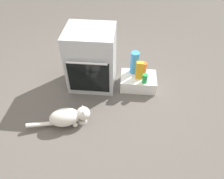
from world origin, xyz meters
TOP-DOWN VIEW (x-y plane):
  - ground at (0.00, 0.00)m, footprint 8.00×8.00m
  - oven at (-0.00, 0.47)m, footprint 0.58×0.55m
  - pantry_cabinet at (0.61, 0.44)m, footprint 0.46×0.32m
  - food_bowl at (-0.02, -0.22)m, footprint 0.11×0.11m
  - cat at (-0.16, -0.26)m, footprint 0.68×0.29m
  - soda_can at (0.68, 0.33)m, footprint 0.07×0.07m
  - sauce_jar at (0.67, 0.54)m, footprint 0.08×0.08m
  - water_bottle at (0.54, 0.53)m, footprint 0.11×0.11m
  - juice_carton at (0.61, 0.41)m, footprint 0.09×0.06m

SIDE VIEW (x-z plane):
  - ground at x=0.00m, z-range 0.00..0.00m
  - food_bowl at x=-0.02m, z-range -0.01..0.06m
  - pantry_cabinet at x=0.61m, z-range 0.00..0.17m
  - cat at x=-0.16m, z-range 0.01..0.23m
  - soda_can at x=0.68m, z-range 0.17..0.29m
  - sauce_jar at x=0.67m, z-range 0.17..0.31m
  - juice_carton at x=0.61m, z-range 0.17..0.41m
  - water_bottle at x=0.54m, z-range 0.17..0.47m
  - oven at x=0.00m, z-range 0.00..0.78m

